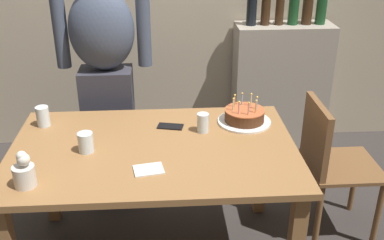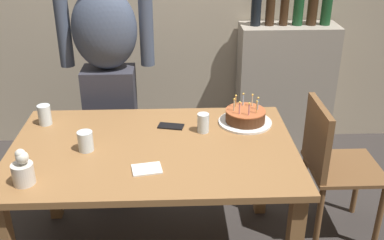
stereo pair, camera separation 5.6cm
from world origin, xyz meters
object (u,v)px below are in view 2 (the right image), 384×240
napkin_stack (147,169)px  flower_vase (23,170)px  water_glass_near (203,123)px  water_glass_side (45,115)px  cell_phone (171,126)px  water_glass_far (86,141)px  person_man_bearded (108,75)px  birthday_cake (245,117)px  dining_chair (331,160)px

napkin_stack → flower_vase: 0.56m
water_glass_near → napkin_stack: (-0.29, -0.39, -0.05)m
flower_vase → napkin_stack: bearing=9.7°
water_glass_side → cell_phone: water_glass_side is taller
water_glass_far → person_man_bearded: bearing=87.8°
person_man_bearded → water_glass_near: bearing=135.8°
birthday_cake → water_glass_far: size_ratio=2.94×
person_man_bearded → dining_chair: size_ratio=1.90×
water_glass_side → birthday_cake: bearing=-1.7°
birthday_cake → water_glass_far: birthday_cake is taller
birthday_cake → napkin_stack: 0.73m
cell_phone → person_man_bearded: person_man_bearded is taller
birthday_cake → cell_phone: size_ratio=2.14×
birthday_cake → person_man_bearded: size_ratio=0.19×
birthday_cake → water_glass_near: size_ratio=2.85×
birthday_cake → dining_chair: (0.51, -0.07, -0.26)m
water_glass_side → dining_chair: size_ratio=0.13×
water_glass_near → flower_vase: (-0.84, -0.48, 0.02)m
water_glass_near → water_glass_far: bearing=-163.3°
flower_vase → dining_chair: (1.61, 0.52, -0.30)m
dining_chair → flower_vase: bearing=107.8°
birthday_cake → napkin_stack: birthday_cake is taller
cell_phone → dining_chair: dining_chair is taller
water_glass_near → dining_chair: size_ratio=0.12×
water_glass_far → water_glass_side: bearing=131.9°
water_glass_far → napkin_stack: size_ratio=0.75×
napkin_stack → dining_chair: 1.16m
water_glass_side → person_man_bearded: size_ratio=0.07×
water_glass_far → napkin_stack: 0.38m
cell_phone → flower_vase: bearing=-127.8°
birthday_cake → water_glass_side: size_ratio=2.64×
cell_phone → napkin_stack: (-0.11, -0.46, 0.00)m
napkin_stack → dining_chair: (1.06, 0.42, -0.23)m
dining_chair → person_man_bearded: bearing=68.2°
water_glass_near → water_glass_far: (-0.62, -0.18, -0.00)m
birthday_cake → cell_phone: (-0.43, -0.03, -0.03)m
water_glass_side → dining_chair: (1.66, -0.10, -0.28)m
water_glass_near → person_man_bearded: 0.82m
water_glass_far → dining_chair: 1.42m
person_man_bearded → dining_chair: (1.35, -0.54, -0.36)m
birthday_cake → water_glass_near: (-0.25, -0.10, 0.02)m
water_glass_side → cell_phone: size_ratio=0.81×
flower_vase → birthday_cake: bearing=28.1°
water_glass_far → person_man_bearded: (0.03, 0.76, 0.08)m
water_glass_near → person_man_bearded: person_man_bearded is taller
birthday_cake → dining_chair: size_ratio=0.35×
water_glass_far → flower_vase: flower_vase is taller
water_glass_side → flower_vase: size_ratio=0.66×
water_glass_near → water_glass_far: water_glass_near is taller
cell_phone → dining_chair: bearing=10.4°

